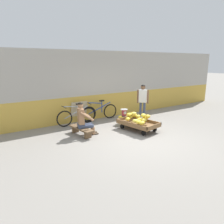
% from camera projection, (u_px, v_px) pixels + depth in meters
% --- Properties ---
extents(ground_plane, '(80.00, 80.00, 0.00)m').
position_uv_depth(ground_plane, '(141.00, 140.00, 6.72)').
color(ground_plane, gray).
extents(back_wall, '(16.00, 0.30, 2.91)m').
position_uv_depth(back_wall, '(93.00, 85.00, 9.00)').
color(back_wall, gold).
rests_on(back_wall, ground).
extents(banana_cart, '(1.08, 1.57, 0.36)m').
position_uv_depth(banana_cart, '(138.00, 124.00, 7.65)').
color(banana_cart, brown).
rests_on(banana_cart, ground).
extents(banana_pile, '(0.89, 1.17, 0.26)m').
position_uv_depth(banana_pile, '(138.00, 118.00, 7.63)').
color(banana_pile, yellow).
rests_on(banana_pile, banana_cart).
extents(low_bench, '(0.46, 1.13, 0.27)m').
position_uv_depth(low_bench, '(81.00, 130.00, 7.13)').
color(low_bench, brown).
rests_on(low_bench, ground).
extents(vendor_seated, '(0.72, 0.57, 1.14)m').
position_uv_depth(vendor_seated, '(84.00, 119.00, 7.08)').
color(vendor_seated, '#9E704C').
rests_on(vendor_seated, ground).
extents(plastic_crate, '(0.36, 0.28, 0.30)m').
position_uv_depth(plastic_crate, '(124.00, 120.00, 8.52)').
color(plastic_crate, gold).
rests_on(plastic_crate, ground).
extents(weighing_scale, '(0.30, 0.30, 0.29)m').
position_uv_depth(weighing_scale, '(124.00, 113.00, 8.45)').
color(weighing_scale, '#28282D').
rests_on(weighing_scale, plastic_crate).
extents(bicycle_near_left, '(1.66, 0.48, 0.86)m').
position_uv_depth(bicycle_near_left, '(77.00, 116.00, 8.29)').
color(bicycle_near_left, black).
rests_on(bicycle_near_left, ground).
extents(bicycle_far_left, '(1.66, 0.48, 0.86)m').
position_uv_depth(bicycle_far_left, '(100.00, 112.00, 9.00)').
color(bicycle_far_left, black).
rests_on(bicycle_far_left, ground).
extents(sign_board, '(0.70, 0.25, 0.88)m').
position_uv_depth(sign_board, '(79.00, 112.00, 8.67)').
color(sign_board, '#C6B289').
rests_on(sign_board, ground).
extents(customer_adult, '(0.36, 0.38, 1.53)m').
position_uv_depth(customer_adult, '(143.00, 99.00, 8.72)').
color(customer_adult, '#38425B').
rests_on(customer_adult, ground).
extents(shopping_bag, '(0.18, 0.12, 0.24)m').
position_uv_depth(shopping_bag, '(132.00, 123.00, 8.12)').
color(shopping_bag, '#D13D4C').
rests_on(shopping_bag, ground).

